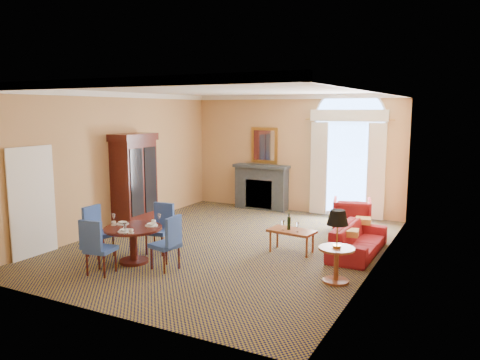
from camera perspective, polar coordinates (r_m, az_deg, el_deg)
The scene contains 12 objects.
ground at distance 9.91m, azimuth -1.35°, elevation -7.84°, with size 7.50×7.50×0.00m, color #13143D.
room_envelope at distance 10.11m, azimuth 0.31°, elevation 6.93°, with size 6.04×7.52×3.45m.
armoire at distance 11.40m, azimuth -12.78°, elevation -0.30°, with size 0.64×1.14×2.24m.
dining_table at distance 8.87m, azimuth -12.88°, elevation -6.69°, with size 1.06×1.06×0.87m.
dining_chair_north at distance 9.40m, azimuth -9.61°, elevation -5.37°, with size 0.50×0.50×0.97m.
dining_chair_south at distance 8.34m, azimuth -17.14°, elevation -7.44°, with size 0.50×0.50×0.97m.
dining_chair_east at distance 8.33m, azimuth -8.64°, elevation -7.17°, with size 0.52×0.52×0.97m.
dining_chair_west at distance 9.44m, azimuth -17.13°, elevation -5.58°, with size 0.52×0.52×0.97m.
sofa at distance 9.49m, azimuth 14.18°, elevation -7.08°, with size 1.93×0.76×0.56m, color maroon.
armchair at distance 11.11m, azimuth 13.47°, elevation -4.19°, with size 0.83×0.86×0.78m, color maroon.
coffee_table at distance 9.32m, azimuth 6.29°, elevation -6.26°, with size 0.95×0.60×0.78m.
side_table at distance 7.78m, azimuth 11.75°, elevation -6.87°, with size 0.59×0.59×1.18m.
Camera 1 is at (4.59, -8.32, 2.81)m, focal length 35.00 mm.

